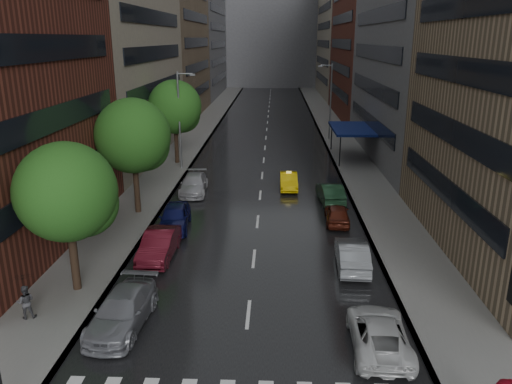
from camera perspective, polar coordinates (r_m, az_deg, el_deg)
ground at (r=20.08m, az=-1.53°, el=-19.68°), size 220.00×220.00×0.00m
road at (r=67.12m, az=1.21°, el=6.86°), size 14.00×140.00×0.01m
sidewalk_left at (r=67.86m, az=-6.46°, el=6.93°), size 4.00×140.00×0.15m
sidewalk_right at (r=67.56m, az=8.92°, el=6.79°), size 4.00×140.00×0.15m
buildings_left at (r=76.63m, az=-10.59°, el=19.88°), size 8.00×108.00×38.00m
buildings_right at (r=74.09m, az=13.76°, el=19.05°), size 8.05×109.10×36.00m
building_far at (r=134.08m, az=1.81°, el=18.88°), size 40.00×14.00×32.00m
tree_near at (r=24.92m, az=-20.86°, el=-0.02°), size 4.73×4.73×7.54m
tree_mid at (r=35.32m, az=-13.90°, el=6.24°), size 5.17×5.17×8.23m
tree_far at (r=49.51m, az=-9.28°, el=9.56°), size 5.19×5.19×8.27m
taxi at (r=41.59m, az=3.75°, el=1.28°), size 1.47×4.07×1.34m
parked_cars_left at (r=31.29m, az=-10.01°, el=-4.21°), size 2.45×24.82×1.61m
parked_cars_right at (r=29.34m, az=10.46°, el=-5.82°), size 2.42×23.65×1.51m
ped_black_umbrella at (r=24.45m, az=-24.98°, el=-10.36°), size 0.96×0.98×2.09m
street_lamp_left at (r=47.41m, az=-8.67°, el=8.32°), size 1.74×0.22×9.00m
street_lamp_right at (r=61.79m, az=8.45°, el=10.37°), size 1.74×0.22×9.00m
awning at (r=52.39m, az=10.88°, el=7.10°), size 4.00×8.00×3.12m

